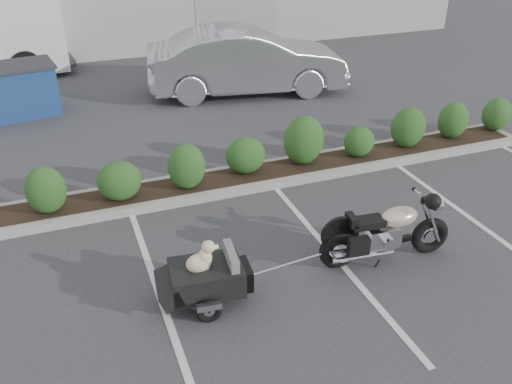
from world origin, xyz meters
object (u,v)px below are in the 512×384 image
object	(u,v)px
motorcycle	(387,233)
sedan	(247,61)
pet_trailer	(205,277)
dumpster	(17,90)

from	to	relation	value
motorcycle	sedan	size ratio (longest dim) A/B	0.39
pet_trailer	sedan	xyz separation A→B (m)	(3.55, 8.13, 0.46)
motorcycle	dumpster	world-z (taller)	dumpster
dumpster	pet_trailer	bearing A→B (deg)	-83.03
sedan	dumpster	world-z (taller)	sedan
dumpster	motorcycle	bearing A→B (deg)	-67.50
motorcycle	dumpster	xyz separation A→B (m)	(-5.12, 8.58, 0.15)
motorcycle	sedan	distance (m)	8.20
pet_trailer	dumpster	distance (m)	8.87
motorcycle	pet_trailer	xyz separation A→B (m)	(-2.78, 0.02, -0.06)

